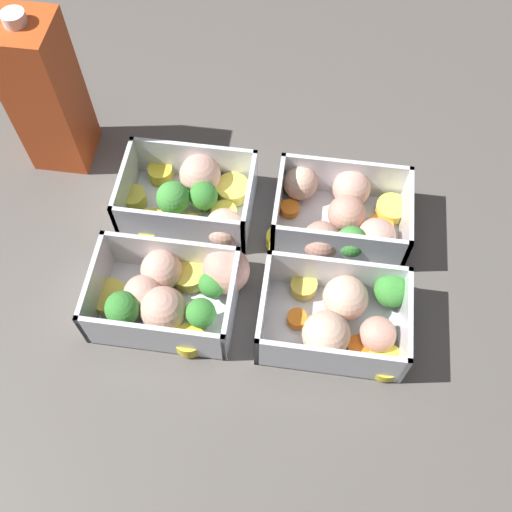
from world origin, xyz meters
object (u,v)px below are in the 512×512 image
(container_near_left, at_px, (173,292))
(container_far_left, at_px, (194,198))
(juice_carton, at_px, (46,94))
(container_near_right, at_px, (344,318))
(container_far_right, at_px, (341,216))

(container_near_left, height_order, container_far_left, same)
(container_far_left, distance_m, juice_carton, 0.20)
(container_far_left, bearing_deg, container_near_right, -35.18)
(container_near_right, bearing_deg, container_far_right, 95.11)
(container_near_right, bearing_deg, container_near_left, 178.60)
(container_near_left, height_order, juice_carton, juice_carton)
(container_near_left, relative_size, container_far_right, 1.09)
(container_far_left, distance_m, container_far_right, 0.17)
(container_far_left, bearing_deg, juice_carton, 159.14)
(container_near_left, distance_m, juice_carton, 0.26)
(juice_carton, bearing_deg, container_far_left, -20.86)
(container_near_left, height_order, container_far_right, same)
(container_near_right, bearing_deg, juice_carton, 151.38)
(container_far_right, xyz_separation_m, juice_carton, (-0.34, 0.07, 0.07))
(container_near_right, relative_size, container_far_left, 0.99)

